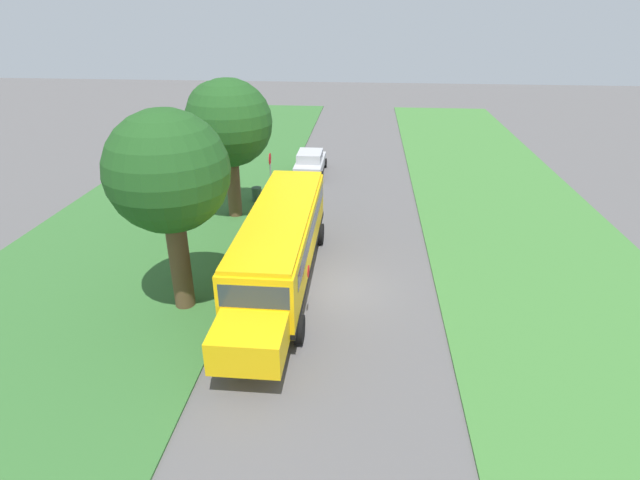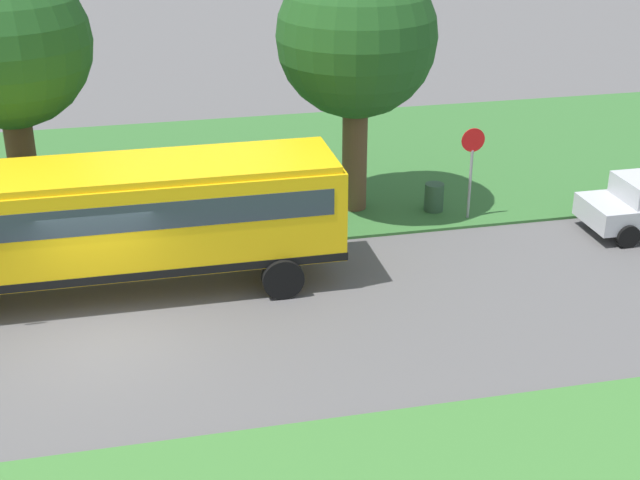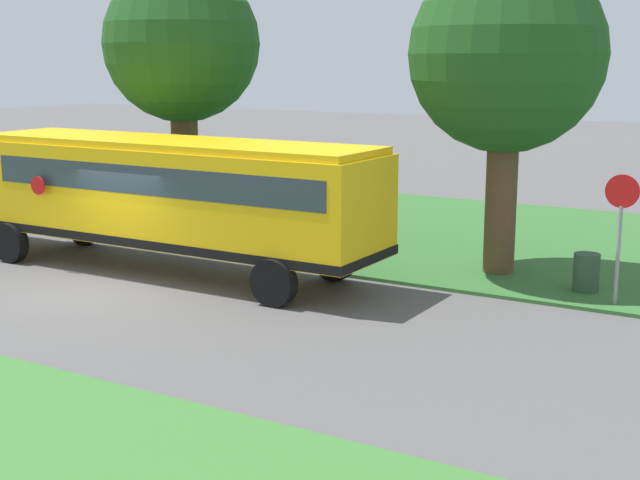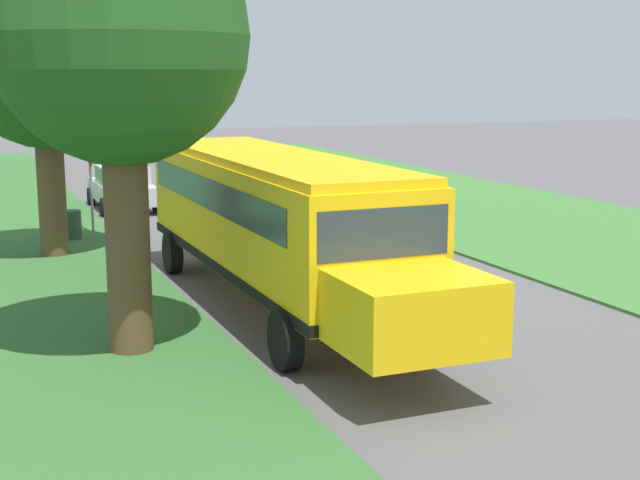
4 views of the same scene
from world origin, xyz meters
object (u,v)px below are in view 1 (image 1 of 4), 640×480
(oak_tree_beside_bus, at_px, (171,174))
(trash_bin, at_px, (257,195))
(school_bus, at_px, (280,241))
(car_silver_nearest, at_px, (310,161))
(stop_sign, at_px, (270,170))
(oak_tree_roadside_mid, at_px, (226,121))

(oak_tree_beside_bus, relative_size, trash_bin, 8.37)
(oak_tree_beside_bus, bearing_deg, school_bus, 32.82)
(car_silver_nearest, bearing_deg, oak_tree_beside_bus, -99.44)
(car_silver_nearest, relative_size, stop_sign, 1.61)
(school_bus, distance_m, car_silver_nearest, 14.98)
(car_silver_nearest, xyz_separation_m, stop_sign, (-1.80, -4.92, 0.86))
(car_silver_nearest, relative_size, oak_tree_roadside_mid, 0.60)
(stop_sign, bearing_deg, school_bus, -77.33)
(oak_tree_roadside_mid, xyz_separation_m, trash_bin, (0.89, 2.14, -4.72))
(car_silver_nearest, distance_m, trash_bin, 6.25)
(stop_sign, bearing_deg, trash_bin, -132.43)
(school_bus, bearing_deg, oak_tree_beside_bus, -147.18)
(oak_tree_beside_bus, bearing_deg, trash_bin, 88.39)
(school_bus, xyz_separation_m, trash_bin, (-2.97, 9.23, -1.47))
(car_silver_nearest, distance_m, oak_tree_roadside_mid, 9.57)
(oak_tree_beside_bus, bearing_deg, car_silver_nearest, 80.56)
(oak_tree_roadside_mid, height_order, stop_sign, oak_tree_roadside_mid)
(oak_tree_beside_bus, distance_m, oak_tree_roadside_mid, 9.23)
(stop_sign, height_order, trash_bin, stop_sign)
(school_bus, xyz_separation_m, car_silver_nearest, (-0.45, 14.93, -1.05))
(car_silver_nearest, xyz_separation_m, oak_tree_roadside_mid, (-3.41, -7.85, 4.30))
(car_silver_nearest, height_order, stop_sign, stop_sign)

